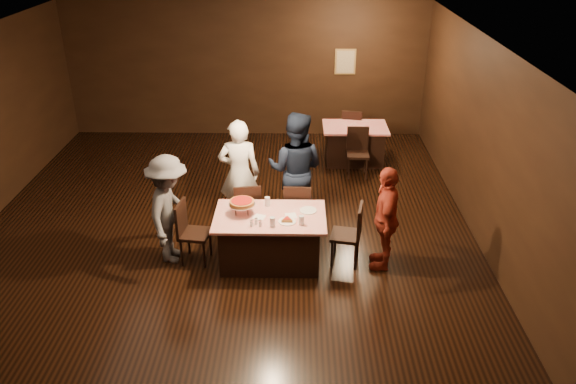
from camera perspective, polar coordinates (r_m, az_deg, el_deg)
The scene contains 22 objects.
room at distance 7.88m, azimuth -7.49°, elevation 7.66°, with size 10.00×10.04×3.02m.
main_table at distance 8.23m, azimuth -1.81°, elevation -4.75°, with size 1.60×1.00×0.77m, color #B0160B.
back_table at distance 11.64m, azimuth 6.75°, elevation 4.85°, with size 1.30×0.90×0.77m, color red.
chair_far_left at distance 8.86m, azimuth -4.19°, elevation -1.69°, with size 0.42×0.42×0.95m, color black.
chair_far_right at distance 8.83m, azimuth 0.99°, elevation -1.74°, with size 0.42×0.42×0.95m, color black.
chair_end_left at distance 8.31m, azimuth -9.44°, elevation -4.09°, with size 0.42×0.42×0.95m, color black.
chair_end_right at distance 8.21m, azimuth 5.89°, elevation -4.26°, with size 0.42×0.42×0.95m, color black.
chair_back_near at distance 10.96m, azimuth 7.10°, elevation 3.93°, with size 0.42×0.42×0.95m, color black.
chair_back_far at distance 12.16m, azimuth 6.52°, elevation 6.30°, with size 0.42×0.42×0.95m, color black.
diner_white_jacket at distance 9.02m, azimuth -4.96°, elevation 1.87°, with size 0.66×0.43×1.81m, color white.
diner_navy_hoodie at distance 9.00m, azimuth 0.77°, elevation 2.29°, with size 0.93×0.73×1.92m, color black.
diner_grey_knit at distance 8.26m, azimuth -11.97°, elevation -1.75°, with size 1.07×0.61×1.65m, color #57575B.
diner_red_shirt at distance 8.06m, azimuth 9.90°, elevation -2.63°, with size 0.92×0.38×1.57m, color #9C2F1F.
pizza_stand at distance 8.03m, azimuth -4.71°, elevation -1.08°, with size 0.38×0.38×0.22m.
plate_with_slice at distance 7.86m, azimuth -0.09°, elevation -2.91°, with size 0.25×0.25×0.06m.
plate_empty at distance 8.16m, azimuth 2.06°, elevation -1.88°, with size 0.25×0.25×0.01m, color white.
glass_front_left at distance 7.74m, azimuth -1.59°, elevation -3.04°, with size 0.08×0.08×0.14m, color silver.
glass_front_right at distance 7.78m, azimuth 1.37°, elevation -2.89°, with size 0.08×0.08×0.14m, color silver.
glass_back at distance 8.27m, azimuth -2.11°, elevation -0.97°, with size 0.08×0.08×0.14m, color silver.
condiments at distance 7.78m, azimuth -3.28°, elevation -3.10°, with size 0.17×0.10×0.09m.
napkin_center at distance 8.03m, azimuth 0.29°, elevation -2.41°, with size 0.16×0.16×0.01m, color white.
napkin_left at distance 8.00m, azimuth -2.94°, elevation -2.56°, with size 0.16×0.16×0.01m, color white.
Camera 1 is at (1.15, -7.37, 4.68)m, focal length 35.00 mm.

